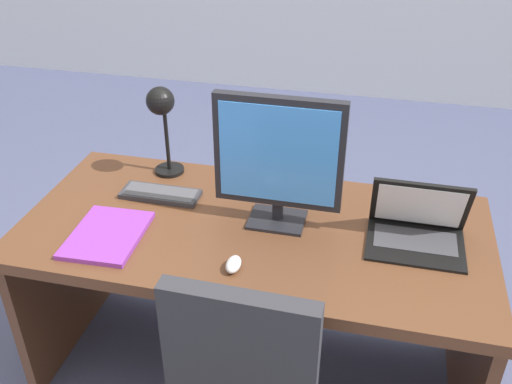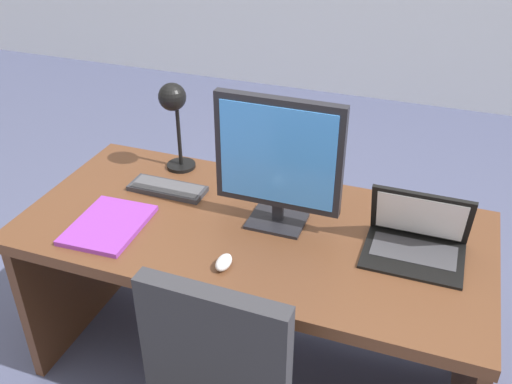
% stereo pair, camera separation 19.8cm
% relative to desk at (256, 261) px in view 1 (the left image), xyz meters
% --- Properties ---
extents(ground, '(12.00, 12.00, 0.00)m').
position_rel_desk_xyz_m(ground, '(0.00, 1.46, -0.53)').
color(ground, '#474C6B').
extents(desk, '(1.67, 0.79, 0.72)m').
position_rel_desk_xyz_m(desk, '(0.00, 0.00, 0.00)').
color(desk, '#56331E').
rests_on(desk, ground).
extents(monitor, '(0.45, 0.16, 0.48)m').
position_rel_desk_xyz_m(monitor, '(0.08, 0.01, 0.45)').
color(monitor, black).
rests_on(monitor, desk).
extents(laptop, '(0.33, 0.25, 0.23)m').
position_rel_desk_xyz_m(laptop, '(0.56, 0.02, 0.26)').
color(laptop, black).
rests_on(laptop, desk).
extents(keyboard, '(0.30, 0.11, 0.02)m').
position_rel_desk_xyz_m(keyboard, '(-0.40, 0.07, 0.20)').
color(keyboard, '#2D2D33').
rests_on(keyboard, desk).
extents(mouse, '(0.05, 0.08, 0.04)m').
position_rel_desk_xyz_m(mouse, '(-0.01, -0.29, 0.21)').
color(mouse, silver).
rests_on(mouse, desk).
extents(desk_lamp, '(0.12, 0.14, 0.38)m').
position_rel_desk_xyz_m(desk_lamp, '(-0.43, 0.24, 0.47)').
color(desk_lamp, black).
rests_on(desk_lamp, desk).
extents(book, '(0.25, 0.32, 0.02)m').
position_rel_desk_xyz_m(book, '(-0.48, -0.22, 0.20)').
color(book, purple).
rests_on(book, desk).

